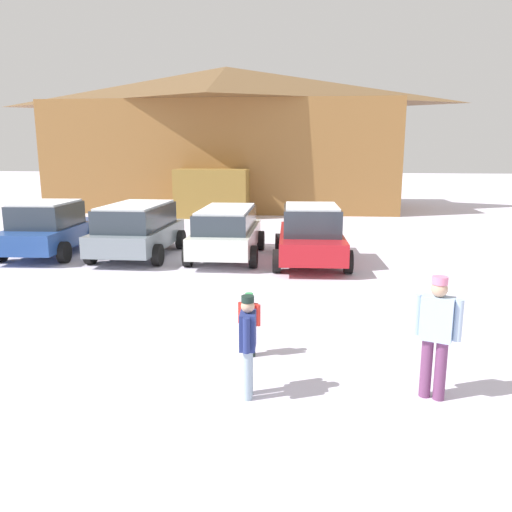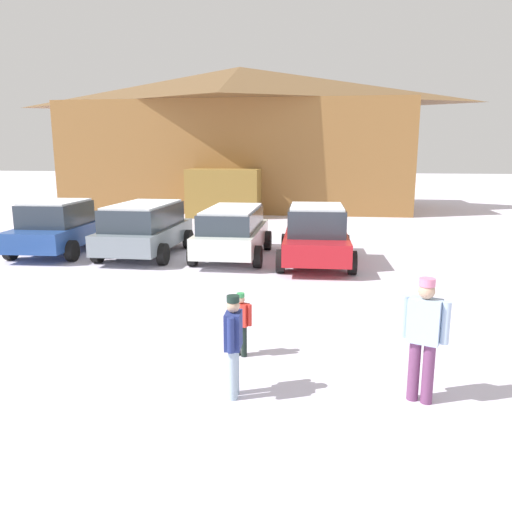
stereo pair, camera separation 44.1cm
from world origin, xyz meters
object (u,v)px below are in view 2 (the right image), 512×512
at_px(parked_white_suv, 233,230).
at_px(skier_adult_in_blue_parka, 424,333).
at_px(parked_blue_hatchback, 59,227).
at_px(skier_teen_in_navy_coat, 233,340).
at_px(parked_red_sedan, 316,235).
at_px(ski_lodge, 240,138).
at_px(skier_child_in_red_jacket, 241,321).
at_px(parked_grey_wagon, 145,227).

bearing_deg(parked_white_suv, skier_adult_in_blue_parka, -63.38).
bearing_deg(parked_blue_hatchback, skier_teen_in_navy_coat, -48.98).
bearing_deg(skier_adult_in_blue_parka, parked_red_sedan, 101.98).
bearing_deg(ski_lodge, parked_white_suv, -79.85).
relative_size(parked_blue_hatchback, parked_white_suv, 0.98).
xyz_separation_m(skier_adult_in_blue_parka, skier_teen_in_navy_coat, (-2.44, -0.27, -0.15)).
distance_m(parked_red_sedan, skier_child_in_red_jacket, 7.14).
distance_m(ski_lodge, skier_adult_in_blue_parka, 24.60).
bearing_deg(skier_teen_in_navy_coat, ski_lodge, 100.82).
relative_size(parked_blue_hatchback, skier_adult_in_blue_parka, 2.60).
bearing_deg(parked_grey_wagon, parked_red_sedan, -3.39).
height_order(skier_adult_in_blue_parka, skier_child_in_red_jacket, skier_adult_in_blue_parka).
bearing_deg(skier_teen_in_navy_coat, skier_child_in_red_jacket, 97.00).
xyz_separation_m(parked_blue_hatchback, skier_adult_in_blue_parka, (10.03, -8.46, 0.09)).
height_order(parked_white_suv, skier_teen_in_navy_coat, parked_white_suv).
bearing_deg(skier_child_in_red_jacket, parked_red_sedan, 82.99).
xyz_separation_m(parked_white_suv, skier_adult_in_blue_parka, (4.32, -8.61, 0.09)).
relative_size(parked_grey_wagon, skier_teen_in_navy_coat, 3.00).
height_order(parked_blue_hatchback, skier_teen_in_navy_coat, parked_blue_hatchback).
height_order(skier_teen_in_navy_coat, skier_child_in_red_jacket, skier_teen_in_navy_coat).
distance_m(parked_white_suv, skier_child_in_red_jacket, 7.72).
distance_m(ski_lodge, skier_teen_in_navy_coat, 24.31).
xyz_separation_m(parked_grey_wagon, skier_adult_in_blue_parka, (7.13, -8.49, 0.05)).
bearing_deg(skier_adult_in_blue_parka, parked_blue_hatchback, 139.86).
bearing_deg(parked_grey_wagon, skier_teen_in_navy_coat, -61.84).
relative_size(parked_grey_wagon, parked_red_sedan, 0.95).
xyz_separation_m(parked_blue_hatchback, parked_grey_wagon, (2.90, 0.03, 0.04)).
height_order(parked_blue_hatchback, parked_grey_wagon, parked_blue_hatchback).
distance_m(parked_blue_hatchback, parked_white_suv, 5.71).
xyz_separation_m(ski_lodge, skier_child_in_red_jacket, (4.36, -22.30, -3.48)).
relative_size(parked_white_suv, skier_teen_in_navy_coat, 3.15).
bearing_deg(parked_grey_wagon, ski_lodge, 89.36).
height_order(ski_lodge, parked_grey_wagon, ski_lodge).
distance_m(parked_blue_hatchback, skier_child_in_red_jacket, 10.46).
xyz_separation_m(parked_white_suv, parked_red_sedan, (2.58, -0.44, 0.01)).
distance_m(parked_red_sedan, skier_adult_in_blue_parka, 8.35).
relative_size(ski_lodge, skier_adult_in_blue_parka, 11.89).
bearing_deg(parked_red_sedan, skier_child_in_red_jacket, -97.01).
bearing_deg(parked_red_sedan, parked_blue_hatchback, 178.03).
xyz_separation_m(parked_blue_hatchback, parked_red_sedan, (8.29, -0.29, 0.01)).
distance_m(ski_lodge, parked_blue_hatchback, 15.58).
bearing_deg(skier_adult_in_blue_parka, skier_child_in_red_jacket, 157.31).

